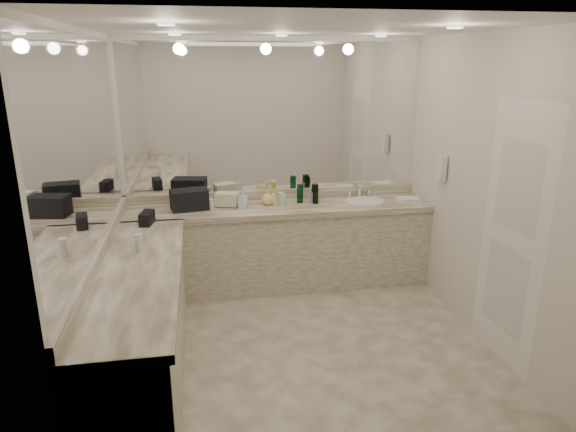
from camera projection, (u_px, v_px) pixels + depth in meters
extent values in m
plane|color=beige|center=(300.00, 340.00, 4.52)|extent=(3.20, 3.20, 0.00)
plane|color=white|center=(302.00, 27.00, 3.76)|extent=(3.20, 3.20, 0.00)
cube|color=silver|center=(274.00, 163.00, 5.55)|extent=(3.20, 0.02, 2.60)
cube|color=silver|center=(93.00, 208.00, 3.88)|extent=(0.02, 3.00, 2.60)
cube|color=silver|center=(483.00, 190.00, 4.40)|extent=(0.02, 3.00, 2.60)
cube|color=beige|center=(278.00, 248.00, 5.53)|extent=(3.20, 0.60, 0.84)
cube|color=beige|center=(278.00, 209.00, 5.39)|extent=(3.20, 0.64, 0.06)
cube|color=beige|center=(140.00, 328.00, 3.90)|extent=(0.60, 2.40, 0.84)
cube|color=beige|center=(137.00, 273.00, 3.77)|extent=(0.64, 2.42, 0.06)
cube|color=beige|center=(274.00, 194.00, 5.64)|extent=(3.20, 0.04, 0.10)
cube|color=beige|center=(101.00, 251.00, 3.98)|extent=(0.04, 3.00, 0.10)
cube|color=white|center=(273.00, 118.00, 5.40)|extent=(3.12, 0.01, 1.55)
cube|color=white|center=(88.00, 145.00, 3.74)|extent=(0.01, 2.92, 1.55)
cylinder|color=white|center=(365.00, 202.00, 5.55)|extent=(0.44, 0.44, 0.03)
cube|color=silver|center=(359.00, 190.00, 5.72)|extent=(0.24, 0.16, 0.14)
cube|color=white|center=(442.00, 168.00, 5.04)|extent=(0.06, 0.10, 0.24)
cube|color=white|center=(512.00, 237.00, 4.01)|extent=(0.02, 0.82, 2.10)
cube|color=black|center=(189.00, 199.00, 5.23)|extent=(0.40, 0.29, 0.21)
cube|color=black|center=(147.00, 218.00, 4.77)|extent=(0.14, 0.23, 0.12)
cube|color=beige|center=(227.00, 200.00, 5.35)|extent=(0.27, 0.21, 0.13)
cube|color=white|center=(408.00, 200.00, 5.54)|extent=(0.26, 0.18, 0.04)
cylinder|color=white|center=(139.00, 243.00, 4.10)|extent=(0.06, 0.06, 0.15)
imported|color=white|center=(196.00, 199.00, 5.29)|extent=(0.07, 0.07, 0.18)
imported|color=white|center=(243.00, 199.00, 5.28)|extent=(0.11, 0.11, 0.19)
imported|color=#F1CE82|center=(268.00, 197.00, 5.40)|extent=(0.14, 0.14, 0.17)
cylinder|color=#09451D|center=(314.00, 193.00, 5.53)|extent=(0.06, 0.06, 0.19)
cylinder|color=#09451D|center=(316.00, 195.00, 5.44)|extent=(0.06, 0.06, 0.19)
cylinder|color=#09451D|center=(315.00, 193.00, 5.48)|extent=(0.07, 0.07, 0.20)
cylinder|color=#09451D|center=(300.00, 194.00, 5.48)|extent=(0.07, 0.07, 0.20)
cylinder|color=#F2D84C|center=(281.00, 198.00, 5.40)|extent=(0.05, 0.05, 0.14)
cylinder|color=silver|center=(184.00, 203.00, 5.24)|extent=(0.06, 0.06, 0.14)
cylinder|color=white|center=(274.00, 199.00, 5.39)|extent=(0.04, 0.04, 0.13)
cylinder|color=#9966B2|center=(313.00, 197.00, 5.49)|extent=(0.06, 0.06, 0.12)
cylinder|color=white|center=(202.00, 203.00, 5.34)|extent=(0.05, 0.05, 0.08)
cylinder|color=silver|center=(282.00, 200.00, 5.35)|extent=(0.06, 0.06, 0.13)
cylinder|color=white|center=(211.00, 204.00, 5.28)|extent=(0.06, 0.06, 0.10)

